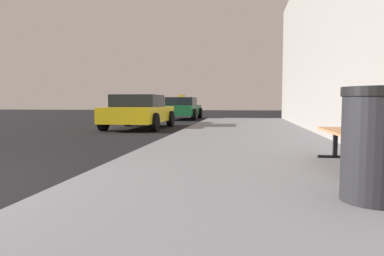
{
  "coord_description": "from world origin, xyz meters",
  "views": [
    {
      "loc": [
        3.91,
        -2.96,
        1.0
      ],
      "look_at": [
        2.97,
        3.31,
        0.53
      ],
      "focal_mm": 32.87,
      "sensor_mm": 36.0,
      "label": 1
    }
  ],
  "objects_px": {
    "car_yellow": "(139,111)",
    "car_green": "(182,108)",
    "trash_bin": "(377,144)",
    "bench": "(358,128)"
  },
  "relations": [
    {
      "from": "car_yellow",
      "to": "car_green",
      "type": "height_order",
      "value": "car_green"
    },
    {
      "from": "car_green",
      "to": "trash_bin",
      "type": "bearing_deg",
      "value": -74.44
    },
    {
      "from": "car_yellow",
      "to": "trash_bin",
      "type": "bearing_deg",
      "value": -62.33
    },
    {
      "from": "bench",
      "to": "car_green",
      "type": "relative_size",
      "value": 0.41
    },
    {
      "from": "bench",
      "to": "car_yellow",
      "type": "height_order",
      "value": "car_yellow"
    },
    {
      "from": "trash_bin",
      "to": "car_yellow",
      "type": "relative_size",
      "value": 0.24
    },
    {
      "from": "trash_bin",
      "to": "bench",
      "type": "bearing_deg",
      "value": 78.08
    },
    {
      "from": "car_yellow",
      "to": "car_green",
      "type": "xyz_separation_m",
      "value": [
        0.33,
        7.33,
        0.0
      ]
    },
    {
      "from": "bench",
      "to": "trash_bin",
      "type": "distance_m",
      "value": 1.73
    },
    {
      "from": "bench",
      "to": "car_yellow",
      "type": "xyz_separation_m",
      "value": [
        -5.41,
        7.93,
        -0.02
      ]
    }
  ]
}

